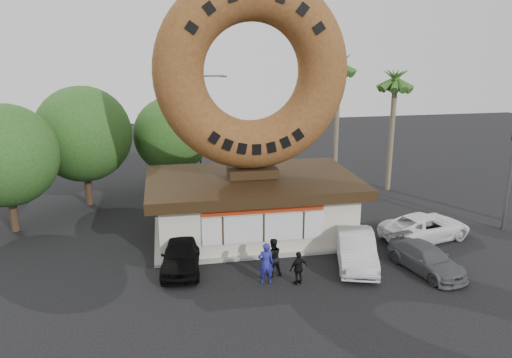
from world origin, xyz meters
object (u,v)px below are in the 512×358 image
object	(u,v)px
person_left	(266,263)
giant_donut	(252,72)
car_silver	(356,249)
donut_shop	(252,204)
car_white	(425,227)
traffic_signal	(512,164)
person_center	(273,257)
car_grey	(426,259)
street_lamp	(202,125)
person_right	(299,268)
car_black	(181,254)

from	to	relation	value
person_left	giant_donut	bearing A→B (deg)	-90.73
person_left	car_silver	xyz separation A→B (m)	(4.61, 1.09, -0.17)
donut_shop	car_white	world-z (taller)	donut_shop
person_left	traffic_signal	bearing A→B (deg)	-161.90
donut_shop	car_white	distance (m)	9.36
donut_shop	traffic_signal	world-z (taller)	traffic_signal
giant_donut	person_center	xyz separation A→B (m)	(0.00, -5.05, -7.88)
car_silver	car_grey	world-z (taller)	car_silver
traffic_signal	car_silver	bearing A→B (deg)	-165.08
person_left	donut_shop	bearing A→B (deg)	-90.74
giant_donut	person_center	distance (m)	9.36
person_center	car_silver	bearing A→B (deg)	179.92
traffic_signal	person_left	distance (m)	15.19
street_lamp	person_center	xyz separation A→B (m)	(1.86, -15.05, -3.58)
donut_shop	person_center	world-z (taller)	donut_shop
person_right	car_silver	xyz separation A→B (m)	(3.21, 1.42, 0.03)
giant_donut	street_lamp	distance (m)	11.04
person_center	car_black	distance (m)	4.29
street_lamp	car_grey	distance (m)	18.68
traffic_signal	car_silver	size ratio (longest dim) A/B	1.27
person_left	person_center	size ratio (longest dim) A/B	1.06
person_left	car_black	bearing A→B (deg)	-27.14
car_black	car_silver	bearing A→B (deg)	-1.13
person_left	person_right	distance (m)	1.45
person_center	car_silver	size ratio (longest dim) A/B	0.38
car_silver	car_grey	bearing A→B (deg)	-7.94
donut_shop	traffic_signal	bearing A→B (deg)	-8.10
street_lamp	traffic_signal	xyz separation A→B (m)	(15.86, -12.01, -0.61)
traffic_signal	person_right	distance (m)	14.00
car_white	car_grey	bearing A→B (deg)	136.86
person_right	car_black	xyz separation A→B (m)	(-4.98, 2.47, -0.01)
car_silver	car_white	distance (m)	5.31
traffic_signal	street_lamp	bearing A→B (deg)	142.86
donut_shop	car_black	bearing A→B (deg)	-138.48
giant_donut	person_right	xyz separation A→B (m)	(0.95, -6.05, -8.02)
person_right	donut_shop	bearing A→B (deg)	-100.28
traffic_signal	person_left	size ratio (longest dim) A/B	3.18
car_silver	car_white	world-z (taller)	car_silver
person_right	car_grey	xyz separation A→B (m)	(6.16, 0.13, -0.15)
person_center	car_white	world-z (taller)	person_center
person_left	car_grey	size ratio (longest dim) A/B	0.45
donut_shop	car_silver	size ratio (longest dim) A/B	2.34
car_grey	traffic_signal	bearing A→B (deg)	16.30
traffic_signal	car_silver	world-z (taller)	traffic_signal
person_center	car_white	bearing A→B (deg)	-169.45
car_grey	car_white	distance (m)	3.98
person_right	car_white	bearing A→B (deg)	-174.88
giant_donut	car_black	world-z (taller)	giant_donut
person_center	car_grey	xyz separation A→B (m)	(7.11, -0.87, -0.29)
person_left	person_center	xyz separation A→B (m)	(0.45, 0.67, -0.05)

